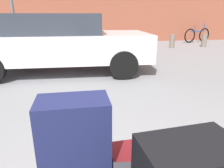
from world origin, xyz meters
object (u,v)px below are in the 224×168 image
bicycle_leaning (197,35)px  bollard_kerb_mid (172,41)px  bollard_kerb_near (144,42)px  parked_car (59,42)px  no_parking_sign (13,11)px  suitcase_maroon_front_left (157,168)px  bollard_kerb_far (204,40)px  duffel_bag_black_topmost_pile (190,165)px  suitcase_navy_rear_right (75,149)px

bicycle_leaning → bollard_kerb_mid: 2.69m
bollard_kerb_near → bollard_kerb_mid: (1.28, 0.00, 0.00)m
parked_car → no_parking_sign: (-1.05, 0.26, 0.71)m
suitcase_maroon_front_left → bollard_kerb_far: bollard_kerb_far is taller
bicycle_leaning → bollard_kerb_mid: bearing=-142.5°
duffel_bag_black_topmost_pile → bollard_kerb_far: (5.14, 7.95, -0.46)m
suitcase_navy_rear_right → bicycle_leaning: size_ratio=0.37×
parked_car → no_parking_sign: 1.30m
bollard_kerb_near → bollard_kerb_mid: 1.28m
parked_car → bicycle_leaning: parked_car is taller
duffel_bag_black_topmost_pile → parked_car: parked_car is taller
parked_car → bollard_kerb_near: bearing=45.3°
bicycle_leaning → bollard_kerb_near: (-3.41, -1.64, -0.08)m
parked_car → bicycle_leaning: (6.68, 4.94, -0.39)m
parked_car → bicycle_leaning: size_ratio=2.56×
bicycle_leaning → bollard_kerb_mid: size_ratio=2.92×
duffel_bag_black_topmost_pile → bollard_kerb_near: (2.34, 7.95, -0.46)m
suitcase_maroon_front_left → no_parking_sign: no_parking_sign is taller
parked_car → duffel_bag_black_topmost_pile: bearing=-78.6°
bicycle_leaning → no_parking_sign: bearing=-148.8°
duffel_bag_black_topmost_pile → parked_car: 4.74m
suitcase_navy_rear_right → bollard_kerb_mid: 8.67m
bollard_kerb_near → no_parking_sign: 5.41m
suitcase_navy_rear_right → no_parking_sign: 4.87m
bicycle_leaning → bollard_kerb_mid: bicycle_leaning is taller
bollard_kerb_near → suitcase_maroon_front_left: bearing=-107.1°
bicycle_leaning → bollard_kerb_near: bicycle_leaning is taller
suitcase_maroon_front_left → bicycle_leaning: 10.90m
bollard_kerb_mid → bollard_kerb_far: (1.53, 0.00, 0.00)m
suitcase_navy_rear_right → bollard_kerb_far: suitcase_navy_rear_right is taller
duffel_bag_black_topmost_pile → bollard_kerb_far: bearing=51.6°
bicycle_leaning → bollard_kerb_far: bearing=-110.4°
suitcase_navy_rear_right → no_parking_sign: bearing=107.2°
bicycle_leaning → suitcase_navy_rear_right: bearing=-124.1°
parked_car → bicycle_leaning: 8.32m
duffel_bag_black_topmost_pile → suitcase_navy_rear_right: bearing=141.0°
suitcase_maroon_front_left → parked_car: size_ratio=0.13×
bollard_kerb_far → suitcase_maroon_front_left: bearing=-124.0°
suitcase_maroon_front_left → no_parking_sign: 5.09m
duffel_bag_black_topmost_pile → bollard_kerb_mid: bearing=60.1°
suitcase_maroon_front_left → bollard_kerb_far: 9.20m
suitcase_maroon_front_left → bollard_kerb_mid: (3.62, 7.62, -0.16)m
duffel_bag_black_topmost_pile → bicycle_leaning: 11.19m
bicycle_leaning → bollard_kerb_mid: (-2.14, -1.64, -0.08)m
duffel_bag_black_topmost_pile → bollard_kerb_mid: size_ratio=0.78×
bollard_kerb_far → bollard_kerb_near: bearing=180.0°
bicycle_leaning → bollard_kerb_near: size_ratio=2.92×
suitcase_navy_rear_right → bollard_kerb_far: (5.66, 7.61, -0.36)m
parked_car → bollard_kerb_mid: 5.64m
suitcase_navy_rear_right → bollard_kerb_mid: (4.13, 7.61, -0.36)m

